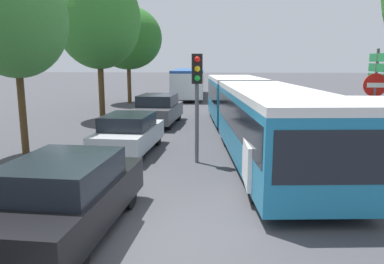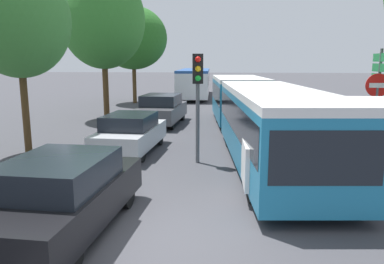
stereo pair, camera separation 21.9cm
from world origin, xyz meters
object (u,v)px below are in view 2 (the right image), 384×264
at_px(white_van, 360,146).
at_px(queued_car_black, 62,195).
at_px(tree_left_mid, 18,20).
at_px(queued_car_graphite, 162,109).
at_px(city_bus_rear, 195,81).
at_px(tree_left_distant, 133,40).
at_px(direction_sign_post, 379,79).
at_px(no_entry_sign, 376,105).
at_px(traffic_light, 198,84).
at_px(tree_left_far, 102,23).
at_px(articulated_bus, 254,108).
at_px(queued_car_silver, 131,133).

bearing_deg(white_van, queued_car_black, 20.89).
bearing_deg(white_van, tree_left_mid, -20.36).
relative_size(queued_car_black, queued_car_graphite, 0.96).
distance_m(city_bus_rear, tree_left_distant, 7.67).
bearing_deg(city_bus_rear, direction_sign_post, -160.43).
height_order(white_van, no_entry_sign, no_entry_sign).
xyz_separation_m(traffic_light, direction_sign_post, (6.07, 2.04, 0.07)).
relative_size(direction_sign_post, tree_left_far, 0.45).
distance_m(articulated_bus, tree_left_mid, 8.94).
relative_size(queued_car_silver, tree_left_far, 0.50).
bearing_deg(articulated_bus, queued_car_black, -31.54).
bearing_deg(queued_car_silver, queued_car_graphite, 2.47).
height_order(traffic_light, tree_left_mid, tree_left_mid).
relative_size(queued_car_silver, no_entry_sign, 1.43).
bearing_deg(tree_left_far, direction_sign_post, -29.49).
distance_m(traffic_light, tree_left_distant, 17.99).
xyz_separation_m(queued_car_black, traffic_light, (2.06, 5.19, 1.75)).
bearing_deg(traffic_light, no_entry_sign, 84.71).
xyz_separation_m(queued_car_silver, tree_left_far, (-3.53, 7.72, 4.53)).
bearing_deg(queued_car_graphite, tree_left_distant, 24.59).
xyz_separation_m(tree_left_mid, tree_left_far, (0.06, 8.13, 0.70)).
xyz_separation_m(city_bus_rear, queued_car_black, (0.17, -27.43, -0.67)).
relative_size(articulated_bus, no_entry_sign, 5.72).
distance_m(queued_car_silver, queued_car_graphite, 5.98).
xyz_separation_m(queued_car_silver, queued_car_graphite, (0.01, 5.98, 0.08)).
relative_size(queued_car_black, queued_car_silver, 1.07).
xyz_separation_m(tree_left_mid, tree_left_distant, (-0.27, 15.96, 0.23)).
bearing_deg(tree_left_mid, queued_car_silver, 6.59).
distance_m(queued_car_black, queued_car_silver, 6.35).
xyz_separation_m(queued_car_black, tree_left_mid, (-4.00, 5.92, 3.78)).
bearing_deg(no_entry_sign, tree_left_mid, -92.49).
bearing_deg(articulated_bus, tree_left_distant, -154.49).
bearing_deg(tree_left_distant, white_van, -61.83).
bearing_deg(tree_left_distant, no_entry_sign, -54.61).
height_order(white_van, tree_left_mid, tree_left_mid).
distance_m(articulated_bus, white_van, 6.15).
xyz_separation_m(queued_car_graphite, white_van, (6.48, -9.77, 0.47)).
relative_size(white_van, tree_left_distant, 0.70).
relative_size(white_van, tree_left_mid, 0.78).
distance_m(queued_car_black, tree_left_far, 15.27).
relative_size(city_bus_rear, no_entry_sign, 4.07).
xyz_separation_m(white_van, no_entry_sign, (1.34, 2.87, 0.64)).
bearing_deg(city_bus_rear, white_van, -168.65).
xyz_separation_m(queued_car_graphite, traffic_light, (2.45, -7.13, 1.72)).
bearing_deg(no_entry_sign, white_van, -25.04).
height_order(articulated_bus, tree_left_distant, tree_left_distant).
xyz_separation_m(city_bus_rear, tree_left_mid, (-3.84, -21.51, 3.11)).
bearing_deg(queued_car_silver, queued_car_black, -173.77).
height_order(articulated_bus, queued_car_graphite, articulated_bus).
relative_size(queued_car_graphite, tree_left_distant, 0.62).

